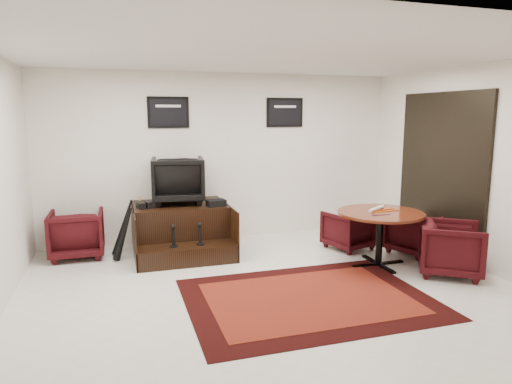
{
  "coord_description": "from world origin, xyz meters",
  "views": [
    {
      "loc": [
        -1.76,
        -5.04,
        2.12
      ],
      "look_at": [
        0.09,
        0.9,
        1.06
      ],
      "focal_mm": 32.0,
      "sensor_mm": 36.0,
      "label": 1
    }
  ],
  "objects_px": {
    "armchair_side": "(77,231)",
    "table_chair_corner": "(451,246)",
    "shine_podium": "(181,230)",
    "shine_chair": "(178,178)",
    "meeting_table": "(380,218)",
    "table_chair_back": "(349,228)",
    "table_chair_window": "(414,232)"
  },
  "relations": [
    {
      "from": "table_chair_back",
      "to": "table_chair_corner",
      "type": "bearing_deg",
      "value": 98.5
    },
    {
      "from": "meeting_table",
      "to": "table_chair_corner",
      "type": "distance_m",
      "value": 0.98
    },
    {
      "from": "shine_chair",
      "to": "table_chair_window",
      "type": "relative_size",
      "value": 1.2
    },
    {
      "from": "armchair_side",
      "to": "table_chair_back",
      "type": "bearing_deg",
      "value": 168.95
    },
    {
      "from": "shine_podium",
      "to": "table_chair_back",
      "type": "height_order",
      "value": "shine_podium"
    },
    {
      "from": "shine_chair",
      "to": "meeting_table",
      "type": "bearing_deg",
      "value": 153.96
    },
    {
      "from": "shine_podium",
      "to": "meeting_table",
      "type": "distance_m",
      "value": 3.01
    },
    {
      "from": "shine_chair",
      "to": "armchair_side",
      "type": "relative_size",
      "value": 1.04
    },
    {
      "from": "armchair_side",
      "to": "meeting_table",
      "type": "bearing_deg",
      "value": 157.95
    },
    {
      "from": "armchair_side",
      "to": "table_chair_back",
      "type": "xyz_separation_m",
      "value": [
        4.1,
        -0.82,
        -0.05
      ]
    },
    {
      "from": "meeting_table",
      "to": "table_chair_back",
      "type": "height_order",
      "value": "meeting_table"
    },
    {
      "from": "shine_podium",
      "to": "shine_chair",
      "type": "distance_m",
      "value": 0.82
    },
    {
      "from": "shine_podium",
      "to": "table_chair_window",
      "type": "distance_m",
      "value": 3.61
    },
    {
      "from": "table_chair_back",
      "to": "meeting_table",
      "type": "bearing_deg",
      "value": 73.43
    },
    {
      "from": "shine_chair",
      "to": "table_chair_window",
      "type": "bearing_deg",
      "value": 165.47
    },
    {
      "from": "shine_podium",
      "to": "table_chair_window",
      "type": "height_order",
      "value": "shine_podium"
    },
    {
      "from": "shine_chair",
      "to": "armchair_side",
      "type": "height_order",
      "value": "shine_chair"
    },
    {
      "from": "shine_chair",
      "to": "meeting_table",
      "type": "relative_size",
      "value": 0.68
    },
    {
      "from": "armchair_side",
      "to": "table_chair_back",
      "type": "relative_size",
      "value": 1.16
    },
    {
      "from": "table_chair_window",
      "to": "shine_podium",
      "type": "bearing_deg",
      "value": 49.85
    },
    {
      "from": "shine_podium",
      "to": "table_chair_window",
      "type": "bearing_deg",
      "value": -18.97
    },
    {
      "from": "armchair_side",
      "to": "table_chair_window",
      "type": "height_order",
      "value": "armchair_side"
    },
    {
      "from": "table_chair_corner",
      "to": "table_chair_back",
      "type": "bearing_deg",
      "value": 60.25
    },
    {
      "from": "table_chair_back",
      "to": "table_chair_corner",
      "type": "xyz_separation_m",
      "value": [
        0.71,
        -1.48,
        0.05
      ]
    },
    {
      "from": "armchair_side",
      "to": "table_chair_corner",
      "type": "relative_size",
      "value": 1.0
    },
    {
      "from": "armchair_side",
      "to": "table_chair_back",
      "type": "distance_m",
      "value": 4.18
    },
    {
      "from": "armchair_side",
      "to": "shine_podium",
      "type": "bearing_deg",
      "value": 173.75
    },
    {
      "from": "meeting_table",
      "to": "table_chair_back",
      "type": "relative_size",
      "value": 1.76
    },
    {
      "from": "table_chair_window",
      "to": "table_chair_corner",
      "type": "bearing_deg",
      "value": 151.57
    },
    {
      "from": "meeting_table",
      "to": "table_chair_corner",
      "type": "bearing_deg",
      "value": -41.23
    },
    {
      "from": "meeting_table",
      "to": "shine_podium",
      "type": "bearing_deg",
      "value": 149.71
    },
    {
      "from": "table_chair_back",
      "to": "shine_chair",
      "type": "bearing_deg",
      "value": -34.25
    }
  ]
}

